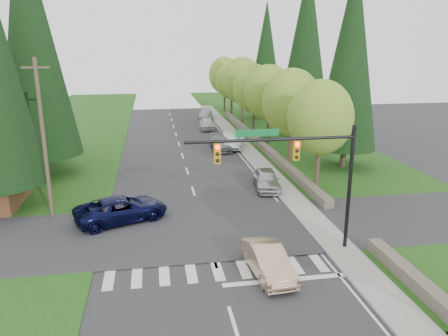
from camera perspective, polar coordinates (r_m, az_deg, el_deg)
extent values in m
plane|color=#28282B|center=(19.31, 0.66, -17.82)|extent=(120.00, 120.00, 0.00)
cube|color=#184512|center=(40.60, 13.89, 0.12)|extent=(14.00, 110.00, 0.06)
cube|color=#184512|center=(38.73, -24.25, -1.60)|extent=(14.00, 110.00, 0.06)
cube|color=#28282B|center=(26.27, -2.43, -8.22)|extent=(120.00, 8.00, 0.10)
cube|color=gray|center=(40.48, 4.82, 0.54)|extent=(1.80, 80.00, 0.13)
cube|color=gray|center=(40.28, 3.65, 0.49)|extent=(0.20, 80.00, 0.13)
cube|color=#4C4438|center=(48.35, 4.47, 3.42)|extent=(0.70, 40.00, 0.70)
cylinder|color=black|center=(23.82, 16.04, -2.66)|extent=(0.20, 0.20, 6.80)
cylinder|color=black|center=(21.59, 6.22, 3.71)|extent=(8.60, 0.16, 0.16)
cube|color=#0C662D|center=(21.39, 4.40, 4.60)|extent=(2.20, 0.04, 0.35)
cube|color=#BF8C0C|center=(22.10, 9.42, 2.28)|extent=(0.32, 0.24, 1.00)
sphere|color=#FF0C05|center=(21.90, 9.58, 3.08)|extent=(0.22, 0.22, 0.22)
cube|color=#BF8C0C|center=(21.17, -0.89, 1.89)|extent=(0.32, 0.24, 1.00)
sphere|color=#FF0C05|center=(20.95, -0.84, 2.73)|extent=(0.22, 0.22, 0.22)
cylinder|color=#473828|center=(29.17, -22.48, 3.35)|extent=(0.24, 0.24, 10.00)
cube|color=#473828|center=(28.63, -23.41, 11.97)|extent=(1.60, 0.10, 0.12)
cylinder|color=#38281C|center=(33.22, 12.14, 0.97)|extent=(0.32, 0.32, 4.76)
ellipsoid|color=olive|center=(32.56, 12.47, 6.47)|extent=(4.80, 4.80, 5.52)
cylinder|color=#38281C|center=(39.64, 8.63, 3.66)|extent=(0.32, 0.32, 4.93)
ellipsoid|color=olive|center=(39.08, 8.83, 8.45)|extent=(5.20, 5.20, 5.98)
cylinder|color=#38281C|center=(46.15, 5.73, 5.54)|extent=(0.32, 0.32, 5.04)
ellipsoid|color=olive|center=(45.67, 5.85, 9.77)|extent=(5.00, 5.00, 5.75)
cylinder|color=#38281C|center=(52.88, 3.86, 6.77)|extent=(0.32, 0.32, 4.82)
ellipsoid|color=olive|center=(52.47, 3.93, 10.30)|extent=(5.00, 5.00, 5.75)
cylinder|color=#38281C|center=(59.64, 2.41, 7.99)|extent=(0.32, 0.32, 5.15)
ellipsoid|color=olive|center=(59.26, 2.45, 11.34)|extent=(5.40, 5.40, 6.21)
cylinder|color=#38281C|center=(66.44, 0.99, 8.61)|extent=(0.32, 0.32, 4.70)
ellipsoid|color=olive|center=(66.11, 1.00, 11.35)|extent=(4.80, 4.80, 5.52)
cylinder|color=#38281C|center=(73.28, 0.06, 9.40)|extent=(0.32, 0.32, 4.98)
ellipsoid|color=olive|center=(72.98, 0.07, 12.04)|extent=(5.20, 5.20, 5.98)
cylinder|color=#38281C|center=(32.96, -26.94, -3.07)|extent=(0.50, 0.50, 2.00)
cylinder|color=#38281C|center=(40.10, -22.34, 0.62)|extent=(0.50, 0.50, 2.00)
cone|color=black|center=(38.92, -23.97, 15.41)|extent=(6.46, 6.46, 19.00)
cylinder|color=#38281C|center=(46.24, -23.20, 2.43)|extent=(0.50, 0.50, 2.00)
cone|color=black|center=(45.22, -24.50, 13.96)|extent=(5.78, 5.78, 17.00)
cylinder|color=#38281C|center=(40.76, 15.28, 1.49)|extent=(0.50, 0.50, 2.00)
cone|color=black|center=(39.60, 16.22, 13.92)|extent=(5.44, 5.44, 16.00)
cylinder|color=#38281C|center=(53.80, 10.12, 5.20)|extent=(0.50, 0.50, 2.00)
cone|color=black|center=(52.92, 10.65, 15.68)|extent=(6.12, 6.12, 18.00)
cylinder|color=#38281C|center=(66.72, 5.32, 7.40)|extent=(0.50, 0.50, 2.00)
cone|color=black|center=(66.02, 5.51, 14.54)|extent=(5.10, 5.10, 15.00)
imported|color=tan|center=(21.48, 5.77, -11.97)|extent=(1.89, 4.43, 1.42)
imported|color=black|center=(28.09, -13.23, -5.26)|extent=(6.29, 4.60, 1.59)
imported|color=#ACACB1|center=(33.56, 5.57, -1.48)|extent=(2.33, 4.64, 1.52)
imported|color=gray|center=(46.00, -0.42, 3.29)|extent=(2.12, 4.95, 1.42)
imported|color=silver|center=(46.70, 0.99, 3.61)|extent=(2.34, 5.11, 1.63)
imported|color=silver|center=(57.11, -2.24, 5.80)|extent=(2.01, 4.59, 1.54)
imported|color=#A5A5AA|center=(65.29, -2.38, 7.03)|extent=(2.62, 5.24, 1.46)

